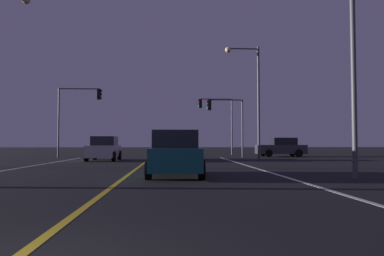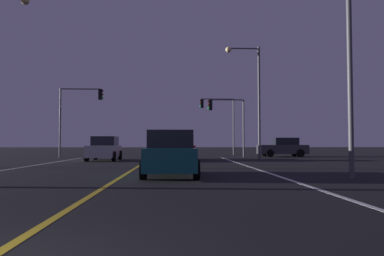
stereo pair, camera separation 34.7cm
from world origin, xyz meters
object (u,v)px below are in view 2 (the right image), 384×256
object	(u,v)px
traffic_light_near_left	(80,106)
street_lamp_right_far	(251,88)
car_oncoming	(105,149)
traffic_light_far_right	(218,113)
car_lead_same_lane	(171,154)
car_ahead_far	(182,149)
street_lamp_right_near	(334,26)
traffic_light_near_right	(226,114)
car_crossing_side	(283,148)

from	to	relation	value
traffic_light_near_left	street_lamp_right_far	xyz separation A→B (m)	(13.58, -4.83, 0.92)
car_oncoming	traffic_light_far_right	xyz separation A→B (m)	(9.23, 10.57, 3.44)
car_lead_same_lane	car_ahead_far	world-z (taller)	same
traffic_light_far_right	street_lamp_right_near	bearing A→B (deg)	93.16
traffic_light_far_right	car_ahead_far	bearing A→B (deg)	69.53
traffic_light_near_right	traffic_light_near_left	bearing A→B (deg)	0.00
traffic_light_far_right	street_lamp_right_far	world-z (taller)	street_lamp_right_far
traffic_light_near_left	traffic_light_far_right	xyz separation A→B (m)	(12.28, 5.50, -0.10)
traffic_light_near_right	street_lamp_right_far	size ratio (longest dim) A/B	0.60
traffic_light_near_left	traffic_light_far_right	size ratio (longest dim) A/B	1.02
car_lead_same_lane	street_lamp_right_far	xyz separation A→B (m)	(5.68, 12.58, 4.46)
car_crossing_side	car_ahead_far	distance (m)	10.86
car_crossing_side	car_ahead_far	size ratio (longest dim) A/B	1.00
car_oncoming	street_lamp_right_near	bearing A→B (deg)	37.68
street_lamp_right_near	street_lamp_right_far	bearing A→B (deg)	-89.86
car_oncoming	street_lamp_right_far	bearing A→B (deg)	91.31
street_lamp_right_near	street_lamp_right_far	distance (m)	13.93
car_crossing_side	traffic_light_far_right	size ratio (longest dim) A/B	0.75
car_crossing_side	car_lead_same_lane	bearing A→B (deg)	62.35
car_oncoming	traffic_light_far_right	distance (m)	14.45
car_oncoming	car_ahead_far	xyz separation A→B (m)	(5.47, 0.48, 0.00)
car_oncoming	traffic_light_near_left	xyz separation A→B (m)	(-3.04, 5.07, 3.54)
street_lamp_right_far	car_lead_same_lane	bearing A→B (deg)	65.71
car_lead_same_lane	car_ahead_far	bearing A→B (deg)	-2.69
car_ahead_far	traffic_light_near_right	bearing A→B (deg)	-39.99
car_lead_same_lane	street_lamp_right_near	world-z (taller)	street_lamp_right_near
street_lamp_right_far	traffic_light_far_right	bearing A→B (deg)	-82.79
car_lead_same_lane	car_ahead_far	size ratio (longest dim) A/B	1.00
car_ahead_far	traffic_light_far_right	distance (m)	11.31
car_lead_same_lane	car_oncoming	world-z (taller)	same
traffic_light_near_right	traffic_light_far_right	xyz separation A→B (m)	(-0.08, 5.50, 0.52)
car_crossing_side	traffic_light_near_right	xyz separation A→B (m)	(-5.31, -1.24, 2.92)
car_ahead_far	traffic_light_far_right	bearing A→B (deg)	-20.47
car_crossing_side	car_oncoming	size ratio (longest dim) A/B	1.00
traffic_light_far_right	car_oncoming	bearing A→B (deg)	48.85
traffic_light_near_left	car_ahead_far	bearing A→B (deg)	-28.34
car_lead_same_lane	car_ahead_far	distance (m)	12.83
street_lamp_right_near	car_oncoming	bearing A→B (deg)	-52.32
car_crossing_side	street_lamp_right_near	world-z (taller)	street_lamp_right_near
traffic_light_near_right	car_oncoming	bearing A→B (deg)	28.54
car_crossing_side	traffic_light_far_right	xyz separation A→B (m)	(-5.40, 4.26, 3.44)
traffic_light_near_left	car_oncoming	bearing A→B (deg)	-59.01
car_ahead_far	street_lamp_right_far	xyz separation A→B (m)	(5.07, -0.24, 4.46)
traffic_light_near_right	street_lamp_right_near	size ratio (longest dim) A/B	0.60
car_crossing_side	traffic_light_near_right	world-z (taller)	traffic_light_near_right
car_crossing_side	car_oncoming	xyz separation A→B (m)	(-14.63, -6.31, 0.00)
traffic_light_near_right	street_lamp_right_far	world-z (taller)	street_lamp_right_far
car_crossing_side	traffic_light_far_right	distance (m)	7.69
car_crossing_side	street_lamp_right_near	size ratio (longest dim) A/B	0.51
car_lead_same_lane	traffic_light_near_left	size ratio (longest dim) A/B	0.73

